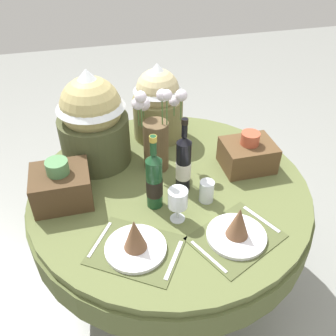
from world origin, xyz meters
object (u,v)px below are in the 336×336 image
at_px(wine_bottle_centre, 184,163).
at_px(woven_basket_side_right, 248,154).
at_px(place_setting_left, 135,242).
at_px(wine_glass_left, 178,199).
at_px(wine_bottle_left, 154,181).
at_px(woven_basket_side_left, 61,186).
at_px(tumbler_near_left, 207,191).
at_px(gift_tub_back_centre, 158,99).
at_px(gift_tub_back_left, 92,115).
at_px(dining_table, 170,206).
at_px(place_setting_right, 237,230).
at_px(flower_vase, 156,135).

xyz_separation_m(wine_bottle_centre, woven_basket_side_right, (0.35, 0.08, -0.07)).
bearing_deg(woven_basket_side_right, place_setting_left, -147.92).
distance_m(wine_glass_left, woven_basket_side_right, 0.51).
bearing_deg(place_setting_left, woven_basket_side_right, 32.08).
distance_m(place_setting_left, woven_basket_side_right, 0.74).
bearing_deg(wine_bottle_left, woven_basket_side_left, 161.95).
bearing_deg(wine_bottle_left, wine_glass_left, -56.37).
xyz_separation_m(tumbler_near_left, gift_tub_back_centre, (-0.09, 0.57, 0.17)).
distance_m(place_setting_left, wine_bottle_centre, 0.43).
bearing_deg(woven_basket_side_left, gift_tub_back_left, 57.33).
bearing_deg(wine_bottle_centre, place_setting_left, -131.63).
relative_size(wine_bottle_centre, gift_tub_back_centre, 0.88).
xyz_separation_m(tumbler_near_left, woven_basket_side_right, (0.27, 0.19, 0.02)).
bearing_deg(woven_basket_side_right, wine_bottle_centre, -166.83).
bearing_deg(gift_tub_back_centre, dining_table, -96.00).
bearing_deg(wine_glass_left, place_setting_left, -148.28).
distance_m(gift_tub_back_centre, woven_basket_side_left, 0.69).
distance_m(place_setting_left, tumbler_near_left, 0.41).
relative_size(gift_tub_back_centre, woven_basket_side_right, 1.71).
height_order(wine_glass_left, gift_tub_back_left, gift_tub_back_left).
bearing_deg(place_setting_left, wine_bottle_centre, 48.37).
relative_size(dining_table, wine_bottle_centre, 3.60).
distance_m(place_setting_right, wine_glass_left, 0.26).
height_order(dining_table, gift_tub_back_centre, gift_tub_back_centre).
relative_size(woven_basket_side_left, woven_basket_side_right, 1.01).
relative_size(place_setting_right, gift_tub_back_centre, 0.99).
distance_m(place_setting_right, gift_tub_back_left, 0.85).
height_order(flower_vase, tumbler_near_left, flower_vase).
height_order(place_setting_left, wine_bottle_centre, wine_bottle_centre).
height_order(flower_vase, gift_tub_back_left, gift_tub_back_left).
xyz_separation_m(tumbler_near_left, woven_basket_side_left, (-0.62, 0.15, 0.03)).
bearing_deg(wine_bottle_centre, woven_basket_side_right, 13.17).
relative_size(place_setting_right, flower_vase, 0.98).
height_order(wine_bottle_left, tumbler_near_left, wine_bottle_left).
relative_size(wine_glass_left, woven_basket_side_left, 0.63).
xyz_separation_m(place_setting_left, woven_basket_side_right, (0.63, 0.39, 0.03)).
bearing_deg(flower_vase, wine_bottle_centre, -66.81).
height_order(dining_table, wine_bottle_left, wine_bottle_left).
height_order(dining_table, woven_basket_side_left, woven_basket_side_left).
bearing_deg(dining_table, woven_basket_side_left, 177.83).
distance_m(gift_tub_back_left, gift_tub_back_centre, 0.38).
xyz_separation_m(wine_bottle_left, woven_basket_side_right, (0.50, 0.16, -0.06)).
xyz_separation_m(wine_glass_left, woven_basket_side_right, (0.43, 0.27, -0.04)).
height_order(flower_vase, wine_glass_left, flower_vase).
xyz_separation_m(flower_vase, wine_bottle_centre, (0.08, -0.19, -0.04)).
bearing_deg(wine_bottle_left, dining_table, 48.71).
bearing_deg(gift_tub_back_left, woven_basket_side_right, -18.74).
relative_size(wine_bottle_left, wine_glass_left, 2.28).
bearing_deg(woven_basket_side_right, woven_basket_side_left, -177.79).
distance_m(wine_bottle_left, tumbler_near_left, 0.25).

